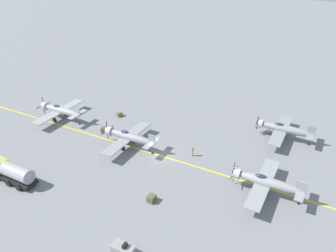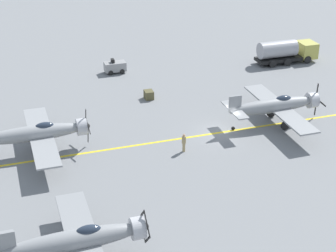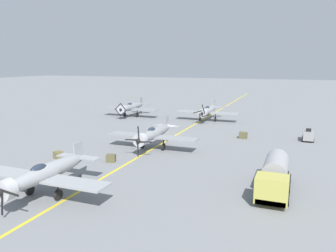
% 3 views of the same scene
% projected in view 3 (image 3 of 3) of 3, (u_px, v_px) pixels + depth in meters
% --- Properties ---
extents(ground_plane, '(400.00, 400.00, 0.00)m').
position_uv_depth(ground_plane, '(169.00, 139.00, 48.28)').
color(ground_plane, slate).
extents(taxiway_stripe, '(0.30, 160.00, 0.01)m').
position_uv_depth(taxiway_stripe, '(169.00, 139.00, 48.28)').
color(taxiway_stripe, yellow).
rests_on(taxiway_stripe, ground).
extents(airplane_far_center, '(12.00, 9.98, 3.80)m').
position_uv_depth(airplane_far_center, '(45.00, 173.00, 27.29)').
color(airplane_far_center, '#96989B').
rests_on(airplane_far_center, ground).
extents(airplane_near_right, '(12.00, 9.98, 3.65)m').
position_uv_depth(airplane_near_right, '(131.00, 107.00, 68.55)').
color(airplane_near_right, gray).
rests_on(airplane_near_right, ground).
extents(airplane_near_center, '(12.00, 9.98, 3.73)m').
position_uv_depth(airplane_near_center, '(208.00, 111.00, 63.49)').
color(airplane_near_center, gray).
rests_on(airplane_near_center, ground).
extents(airplane_mid_center, '(12.00, 9.98, 3.80)m').
position_uv_depth(airplane_mid_center, '(154.00, 134.00, 42.64)').
color(airplane_mid_center, gray).
rests_on(airplane_mid_center, ground).
extents(fuel_tanker, '(2.67, 8.00, 2.98)m').
position_uv_depth(fuel_tanker, '(274.00, 176.00, 28.10)').
color(fuel_tanker, black).
rests_on(fuel_tanker, ground).
extents(tow_tractor, '(1.57, 2.60, 1.79)m').
position_uv_depth(tow_tractor, '(308.00, 136.00, 47.04)').
color(tow_tractor, gray).
rests_on(tow_tractor, ground).
extents(ground_crew_walking, '(0.39, 0.39, 1.79)m').
position_uv_depth(ground_crew_walking, '(166.00, 126.00, 53.46)').
color(ground_crew_walking, tan).
rests_on(ground_crew_walking, ground).
extents(supply_crate_by_tanker, '(1.24, 1.14, 0.85)m').
position_uv_depth(supply_crate_by_tanker, '(58.00, 155.00, 38.45)').
color(supply_crate_by_tanker, brown).
rests_on(supply_crate_by_tanker, ground).
extents(supply_crate_mid_lane, '(1.25, 1.14, 0.85)m').
position_uv_depth(supply_crate_mid_lane, '(111.00, 158.00, 37.14)').
color(supply_crate_mid_lane, brown).
rests_on(supply_crate_mid_lane, ground).
extents(supply_crate_outboard, '(1.15, 0.97, 0.94)m').
position_uv_depth(supply_crate_outboard, '(243.00, 135.00, 48.76)').
color(supply_crate_outboard, brown).
rests_on(supply_crate_outboard, ground).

